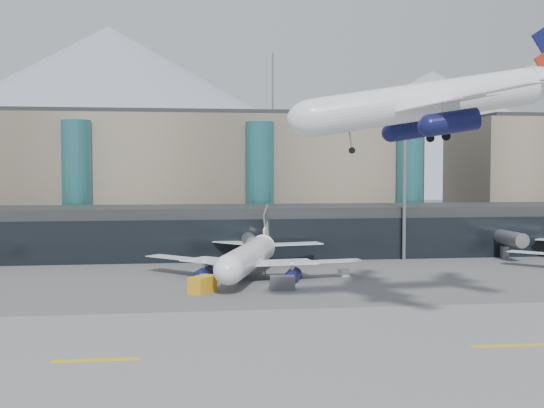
{
  "coord_description": "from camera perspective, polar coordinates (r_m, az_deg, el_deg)",
  "views": [
    {
      "loc": [
        -11.92,
        -78.01,
        17.58
      ],
      "look_at": [
        2.32,
        32.0,
        11.77
      ],
      "focal_mm": 45.0,
      "sensor_mm": 36.0,
      "label": 1
    }
  ],
  "objects": [
    {
      "name": "concourse",
      "position": [
        136.84,
        -2.36,
        -2.29
      ],
      "size": [
        170.0,
        27.0,
        10.0
      ],
      "color": "black",
      "rests_on": "ground"
    },
    {
      "name": "veh_h",
      "position": [
        97.43,
        -5.84,
        -6.71
      ],
      "size": [
        4.33,
        4.75,
        2.35
      ],
      "primitive_type": "cube",
      "rotation": [
        0.0,
        0.0,
        0.94
      ],
      "color": "gold",
      "rests_on": "ground"
    },
    {
      "name": "hero_jet",
      "position": [
        78.03,
        15.0,
        9.31
      ],
      "size": [
        34.95,
        36.12,
        11.63
      ],
      "rotation": [
        0.0,
        -0.15,
        -0.02
      ],
      "color": "white",
      "rests_on": "ground"
    },
    {
      "name": "mountain_ridge",
      "position": [
        459.72,
        -3.91,
        6.51
      ],
      "size": [
        910.0,
        400.0,
        110.0
      ],
      "color": "gray",
      "rests_on": "ground"
    },
    {
      "name": "terminal_main",
      "position": [
        168.53,
        -11.83,
        2.21
      ],
      "size": [
        130.0,
        30.0,
        31.0
      ],
      "color": "gray",
      "rests_on": "ground"
    },
    {
      "name": "runway_strip",
      "position": [
        66.49,
        3.3,
        -12.32
      ],
      "size": [
        400.0,
        40.0,
        0.04
      ],
      "primitive_type": "cube",
      "color": "slate",
      "rests_on": "ground"
    },
    {
      "name": "veh_c",
      "position": [
        99.23,
        0.87,
        -6.62
      ],
      "size": [
        3.77,
        2.21,
        2.01
      ],
      "primitive_type": "cube",
      "rotation": [
        0.0,
        0.0,
        -0.08
      ],
      "color": "#48484D",
      "rests_on": "ground"
    },
    {
      "name": "runway_markings",
      "position": [
        66.48,
        3.3,
        -12.3
      ],
      "size": [
        128.0,
        1.0,
        0.02
      ],
      "color": "gold",
      "rests_on": "ground"
    },
    {
      "name": "jet_parked_mid",
      "position": [
        111.8,
        -1.63,
        -3.64
      ],
      "size": [
        36.6,
        38.39,
        12.32
      ],
      "rotation": [
        0.0,
        0.0,
        1.27
      ],
      "color": "white",
      "rests_on": "ground"
    },
    {
      "name": "teal_towers",
      "position": [
        152.09,
        -8.53,
        1.62
      ],
      "size": [
        116.4,
        19.4,
        46.0
      ],
      "color": "#296B73",
      "rests_on": "ground"
    },
    {
      "name": "veh_g",
      "position": [
        112.34,
        6.01,
        -5.69
      ],
      "size": [
        1.56,
        2.33,
        1.27
      ],
      "primitive_type": "cube",
      "rotation": [
        0.0,
        0.0,
        -1.43
      ],
      "color": "silver",
      "rests_on": "ground"
    },
    {
      "name": "lightmast_mid",
      "position": [
        132.83,
        11.03,
        1.58
      ],
      "size": [
        3.0,
        1.2,
        25.6
      ],
      "color": "slate",
      "rests_on": "ground"
    },
    {
      "name": "ground",
      "position": [
        80.85,
        1.3,
        -9.56
      ],
      "size": [
        900.0,
        900.0,
        0.0
      ],
      "primitive_type": "plane",
      "color": "#515154",
      "rests_on": "ground"
    }
  ]
}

